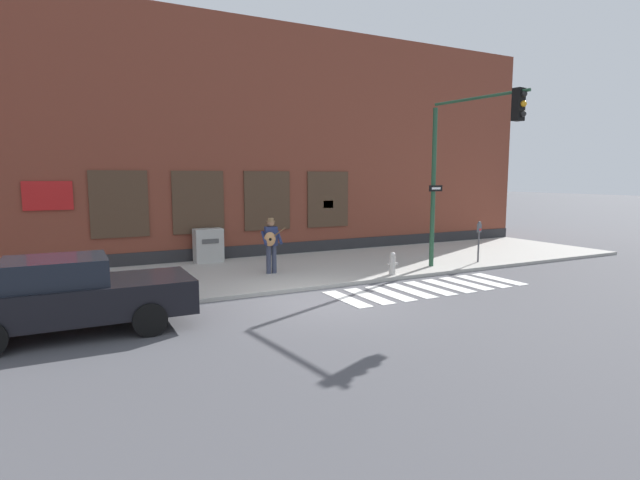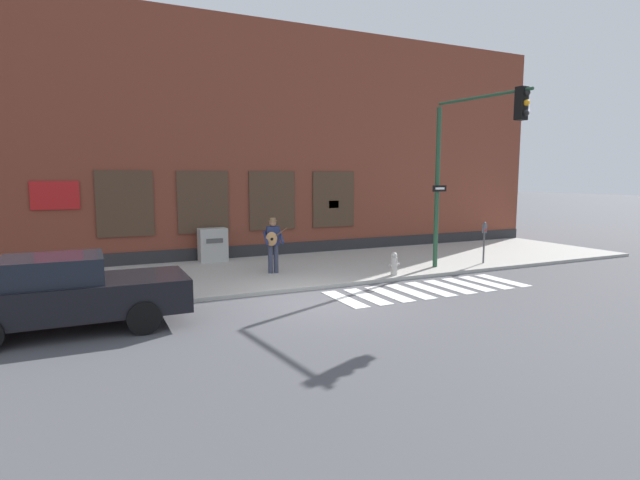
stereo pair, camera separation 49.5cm
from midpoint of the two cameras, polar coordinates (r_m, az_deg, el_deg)
The scene contains 10 objects.
ground_plane at distance 12.41m, azimuth -0.75°, elevation -7.16°, with size 160.00×160.00×0.00m, color #4C4C51.
sidewalk at distance 16.13m, azimuth -7.44°, elevation -3.66°, with size 28.00×5.68×0.11m.
building_backdrop at distance 20.49m, azimuth -12.40°, elevation 10.69°, with size 28.00×4.06×8.78m.
crosswalk at distance 14.21m, azimuth 11.41°, elevation -5.43°, with size 5.78×1.90×0.01m.
red_car at distance 11.14m, azimuth -27.97°, elevation -5.62°, with size 4.62×2.02×1.53m.
busker at distance 15.43m, azimuth -6.54°, elevation -0.24°, with size 0.72×0.59×1.72m.
traffic_light at distance 16.05m, azimuth 15.40°, elevation 9.68°, with size 0.80×3.42×5.38m.
parking_meter at distance 18.20m, azimuth 16.97°, elevation 0.51°, with size 0.13×0.11×1.44m.
utility_box at distance 17.96m, azimuth -13.42°, elevation -0.60°, with size 0.98×0.59×1.18m.
fire_hydrant at distance 15.37m, azimuth 7.35°, elevation -2.68°, with size 0.38×0.20×0.70m.
Camera 1 is at (-5.65, -10.62, 3.08)m, focal length 28.00 mm.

